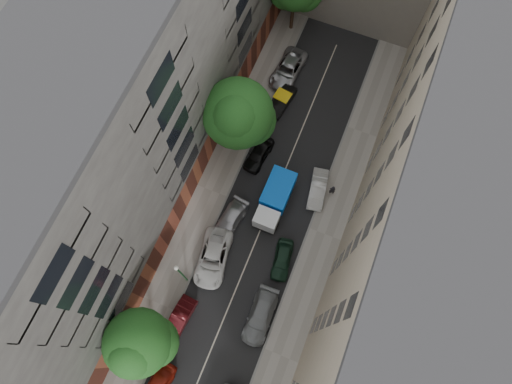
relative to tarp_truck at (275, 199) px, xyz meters
The scene contains 20 objects.
ground 1.73m from the tarp_truck, 105.67° to the right, with size 120.00×120.00×0.00m, color #4C4C49.
road_surface 1.72m from the tarp_truck, 105.67° to the right, with size 8.00×44.00×0.02m, color black.
sidewalk_left 6.00m from the tarp_truck, behind, with size 3.00×44.00×0.15m, color gray.
sidewalk_right 5.48m from the tarp_truck, 10.50° to the right, with size 3.00×44.00×0.15m, color gray.
building_left 14.21m from the tarp_truck, behind, with size 8.00×44.00×20.00m, color #444240.
building_right 13.78m from the tarp_truck, ahead, with size 8.00×44.00×20.00m, color #B9A48F.
tarp_truck is the anchor object (origin of this frame).
car_left_1 13.00m from the tarp_truck, 106.23° to the right, with size 1.36×3.91×1.29m, color #490E12.
car_left_2 7.46m from the tarp_truck, 114.41° to the right, with size 2.49×5.40×1.50m, color silver.
car_left_3 4.48m from the tarp_truck, 134.11° to the right, with size 1.82×4.48×1.30m, color #B1B0B5.
car_left_4 4.99m from the tarp_truck, 128.50° to the left, with size 1.59×3.95×1.34m, color black.
car_left_5 10.52m from the tarp_truck, 107.03° to the left, with size 1.35×3.87×1.27m, color black.
car_left_6 14.17m from the tarp_truck, 105.59° to the left, with size 2.42×5.25×1.46m, color #B3B4B8.
car_right_1 10.11m from the tarp_truck, 75.49° to the right, with size 2.00×4.93×1.43m, color slate.
car_right_2 5.35m from the tarp_truck, 61.48° to the right, with size 1.53×3.81×1.30m, color black.
car_right_3 4.22m from the tarp_truck, 39.30° to the left, with size 1.39×3.99×1.31m, color silver.
tree_near 16.37m from the tarp_truck, 107.48° to the right, with size 5.29×5.02×7.57m.
tree_mid 8.13m from the tarp_truck, 141.57° to the left, with size 6.15×6.00×9.69m.
lamp_post 10.57m from the tarp_truck, 115.77° to the right, with size 0.36×0.36×5.90m.
pedestrian 5.37m from the tarp_truck, 33.29° to the left, with size 0.56×0.37×1.54m, color black.
Camera 1 is at (3.60, -11.76, 39.68)m, focal length 32.00 mm.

